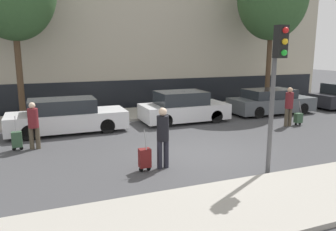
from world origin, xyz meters
TOP-DOWN VIEW (x-y plane):
  - ground_plane at (0.00, 0.00)m, footprint 80.00×80.00m
  - sidewalk_near at (0.00, -3.75)m, footprint 28.00×2.50m
  - sidewalk_far at (0.00, 7.00)m, footprint 28.00×3.00m
  - building_facade at (0.00, 10.37)m, footprint 28.00×2.41m
  - parked_car_0 at (-3.59, 4.49)m, footprint 4.67×1.72m
  - parked_car_1 at (1.64, 4.58)m, footprint 4.01×1.84m
  - parked_car_2 at (6.75, 4.70)m, footprint 4.51×1.76m
  - pedestrian_left at (-4.80, 2.50)m, footprint 0.35×0.34m
  - trolley_left at (-5.35, 2.54)m, footprint 0.34×0.29m
  - pedestrian_center at (-1.42, -0.82)m, footprint 0.35×0.34m
  - trolley_center at (-1.97, -0.86)m, footprint 0.34×0.29m
  - pedestrian_right at (5.55, 2.03)m, footprint 0.35×0.34m
  - trolley_right at (6.10, 2.00)m, footprint 0.34×0.29m
  - traffic_light at (1.09, -2.36)m, footprint 0.28×0.47m
  - parked_bicycle at (2.29, 6.79)m, footprint 1.77×0.06m

SIDE VIEW (x-z plane):
  - ground_plane at x=0.00m, z-range 0.00..0.00m
  - sidewalk_near at x=0.00m, z-range 0.00..0.12m
  - sidewalk_far at x=0.00m, z-range 0.00..0.12m
  - trolley_right at x=6.10m, z-range -0.21..0.87m
  - trolley_left at x=-5.35m, z-range -0.21..0.96m
  - trolley_center at x=-1.97m, z-range -0.21..0.97m
  - parked_bicycle at x=2.29m, z-range 0.01..0.97m
  - parked_car_2 at x=6.75m, z-range -0.03..1.27m
  - parked_car_0 at x=-3.59m, z-range -0.04..1.34m
  - parked_car_1 at x=1.64m, z-range -0.05..1.38m
  - pedestrian_left at x=-4.80m, z-range 0.10..1.70m
  - pedestrian_right at x=5.55m, z-range 0.12..1.84m
  - pedestrian_center at x=-1.42m, z-range 0.12..1.87m
  - traffic_light at x=1.09m, z-range 0.83..4.73m
  - building_facade at x=0.00m, z-range -0.02..10.27m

